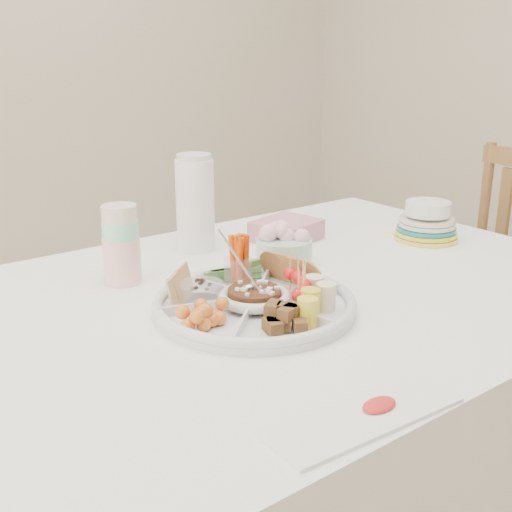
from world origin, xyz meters
TOP-DOWN VIEW (x-y plane):
  - dining_table at (0.00, 0.00)m, footprint 1.52×1.02m
  - chair at (0.90, 0.04)m, footprint 0.40×0.40m
  - party_tray at (-0.09, -0.07)m, footprint 0.48×0.48m
  - bean_dip at (-0.09, -0.07)m, footprint 0.13×0.13m
  - tortillas at (0.04, -0.04)m, footprint 0.12×0.12m
  - carrot_cucumber at (-0.05, 0.06)m, footprint 0.14×0.14m
  - pita_raisins at (-0.18, 0.03)m, footprint 0.15×0.15m
  - cherries at (-0.22, -0.09)m, footprint 0.14×0.14m
  - granola_chunks at (-0.13, -0.19)m, footprint 0.13×0.13m
  - banana_tomato at (-0.00, -0.16)m, footprint 0.15×0.15m
  - cup_stack at (-0.22, 0.23)m, footprint 0.10×0.10m
  - thermos at (0.03, 0.34)m, footprint 0.10×0.10m
  - flower_bowl at (0.13, 0.11)m, footprint 0.13×0.13m
  - napkin_stack at (0.26, 0.26)m, footprint 0.18×0.17m
  - plate_stack at (0.56, 0.05)m, footprint 0.21×0.21m
  - placemat at (-0.19, -0.45)m, footprint 0.30×0.12m

SIDE VIEW (x-z plane):
  - dining_table at x=0.00m, z-range 0.00..0.76m
  - chair at x=0.90m, z-range 0.00..0.95m
  - placemat at x=-0.19m, z-range 0.76..0.76m
  - party_tray at x=-0.09m, z-range 0.76..0.80m
  - napkin_stack at x=0.26m, z-range 0.76..0.81m
  - bean_dip at x=-0.09m, z-range 0.77..0.81m
  - cherries at x=-0.22m, z-range 0.77..0.82m
  - granola_chunks at x=-0.13m, z-range 0.77..0.82m
  - tortillas at x=0.04m, z-range 0.77..0.83m
  - pita_raisins at x=-0.18m, z-range 0.77..0.84m
  - flower_bowl at x=0.13m, z-range 0.76..0.85m
  - plate_stack at x=0.56m, z-range 0.76..0.86m
  - banana_tomato at x=0.00m, z-range 0.77..0.87m
  - carrot_cucumber at x=-0.05m, z-range 0.77..0.87m
  - cup_stack at x=-0.22m, z-range 0.76..0.98m
  - thermos at x=0.03m, z-range 0.76..1.00m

